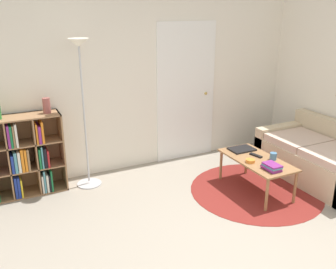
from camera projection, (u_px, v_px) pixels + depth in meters
ground_plane at (257, 264)px, 3.43m from camera, size 14.00×14.00×0.00m
wall_back at (147, 77)px, 5.22m from camera, size 7.72×0.11×2.60m
rug at (256, 190)px, 4.78m from camera, size 1.66×1.66×0.01m
bookshelf at (18, 158)px, 4.55m from camera, size 0.98×0.34×1.00m
floor_lamp at (81, 78)px, 4.50m from camera, size 0.32×0.32×1.88m
couch at (323, 159)px, 5.07m from camera, size 0.91×1.63×0.74m
coffee_table at (257, 162)px, 4.67m from camera, size 0.50×1.01×0.43m
laptop at (242, 149)px, 4.94m from camera, size 0.32×0.24×0.02m
bowl at (250, 161)px, 4.55m from camera, size 0.11×0.11×0.04m
book_stack_on_table at (272, 167)px, 4.33m from camera, size 0.16×0.22×0.07m
cup at (273, 156)px, 4.62m from camera, size 0.08×0.08×0.09m
remote at (256, 155)px, 4.74m from camera, size 0.08×0.18×0.02m
vase_on_shelf at (47, 106)px, 4.52m from camera, size 0.09×0.09×0.19m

